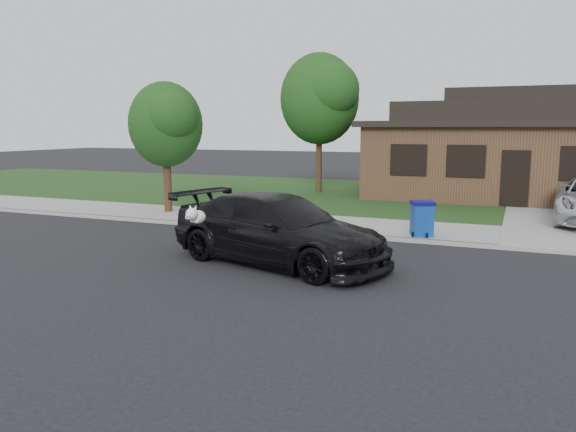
% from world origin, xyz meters
% --- Properties ---
extents(ground, '(120.00, 120.00, 0.00)m').
position_xyz_m(ground, '(0.00, 0.00, 0.00)').
color(ground, black).
rests_on(ground, ground).
extents(sidewalk, '(60.00, 3.00, 0.12)m').
position_xyz_m(sidewalk, '(0.00, 5.00, 0.06)').
color(sidewalk, gray).
rests_on(sidewalk, ground).
extents(curb, '(60.00, 0.12, 0.12)m').
position_xyz_m(curb, '(0.00, 3.50, 0.06)').
color(curb, gray).
rests_on(curb, ground).
extents(lawn, '(60.00, 13.00, 0.13)m').
position_xyz_m(lawn, '(0.00, 13.00, 0.07)').
color(lawn, '#193814').
rests_on(lawn, ground).
extents(driveway, '(4.50, 13.00, 0.14)m').
position_xyz_m(driveway, '(6.00, 10.00, 0.07)').
color(driveway, gray).
rests_on(driveway, ground).
extents(sedan, '(5.88, 3.65, 1.59)m').
position_xyz_m(sedan, '(-0.90, -0.05, 0.80)').
color(sedan, black).
rests_on(sedan, ground).
extents(recycling_bin, '(0.78, 0.78, 0.98)m').
position_xyz_m(recycling_bin, '(1.71, 3.96, 0.61)').
color(recycling_bin, navy).
rests_on(recycling_bin, sidewalk).
extents(house, '(12.60, 8.60, 4.65)m').
position_xyz_m(house, '(4.00, 15.00, 2.13)').
color(house, '#422B1C').
rests_on(house, ground).
extents(tree_0, '(3.78, 3.60, 6.34)m').
position_xyz_m(tree_0, '(-4.34, 12.88, 4.48)').
color(tree_0, '#332114').
rests_on(tree_0, ground).
extents(tree_2, '(2.73, 2.60, 4.59)m').
position_xyz_m(tree_2, '(-7.38, 5.11, 3.27)').
color(tree_2, '#332114').
rests_on(tree_2, ground).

